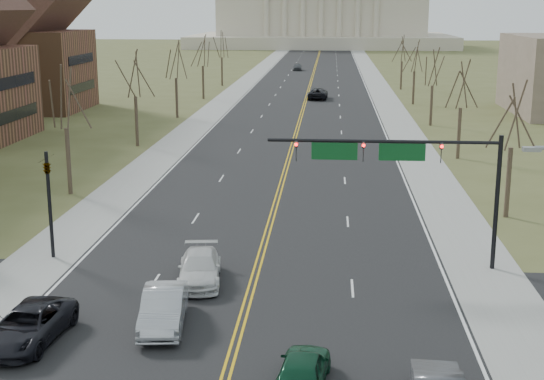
% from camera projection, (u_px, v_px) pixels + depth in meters
% --- Properties ---
extents(road, '(20.00, 380.00, 0.01)m').
position_uv_depth(road, '(310.00, 85.00, 134.77)').
color(road, black).
rests_on(road, ground).
extents(cross_road, '(120.00, 14.00, 0.01)m').
position_uv_depth(cross_road, '(243.00, 317.00, 34.01)').
color(cross_road, black).
rests_on(cross_road, ground).
extents(sidewalk_left, '(4.00, 380.00, 0.03)m').
position_uv_depth(sidewalk_left, '(243.00, 85.00, 135.67)').
color(sidewalk_left, gray).
rests_on(sidewalk_left, ground).
extents(sidewalk_right, '(4.00, 380.00, 0.03)m').
position_uv_depth(sidewalk_right, '(378.00, 86.00, 133.86)').
color(sidewalk_right, gray).
rests_on(sidewalk_right, ground).
extents(center_line, '(0.42, 380.00, 0.01)m').
position_uv_depth(center_line, '(310.00, 85.00, 134.77)').
color(center_line, gold).
rests_on(center_line, road).
extents(edge_line_left, '(0.15, 380.00, 0.01)m').
position_uv_depth(edge_line_left, '(255.00, 85.00, 135.51)').
color(edge_line_left, silver).
rests_on(edge_line_left, road).
extents(edge_line_right, '(0.15, 380.00, 0.01)m').
position_uv_depth(edge_line_right, '(365.00, 85.00, 134.03)').
color(edge_line_right, silver).
rests_on(edge_line_right, road).
extents(capitol, '(90.00, 60.00, 50.00)m').
position_uv_depth(capitol, '(322.00, 5.00, 266.98)').
color(capitol, beige).
rests_on(capitol, ground).
extents(signal_mast, '(12.12, 0.44, 7.20)m').
position_uv_depth(signal_mast, '(401.00, 161.00, 39.35)').
color(signal_mast, black).
rests_on(signal_mast, ground).
extents(signal_left, '(0.32, 0.36, 6.00)m').
position_uv_depth(signal_left, '(49.00, 193.00, 41.27)').
color(signal_left, black).
rests_on(signal_left, ground).
extents(tree_r_0, '(3.74, 3.74, 8.50)m').
position_uv_depth(tree_r_0, '(513.00, 119.00, 48.73)').
color(tree_r_0, '#3D3324').
rests_on(tree_r_0, ground).
extents(tree_l_0, '(3.96, 3.96, 9.00)m').
position_uv_depth(tree_l_0, '(65.00, 101.00, 54.86)').
color(tree_l_0, '#3D3324').
rests_on(tree_l_0, ground).
extents(tree_r_1, '(3.74, 3.74, 8.50)m').
position_uv_depth(tree_r_1, '(462.00, 87.00, 68.11)').
color(tree_r_1, '#3D3324').
rests_on(tree_r_1, ground).
extents(tree_l_1, '(3.96, 3.96, 9.00)m').
position_uv_depth(tree_l_1, '(135.00, 76.00, 74.23)').
color(tree_l_1, '#3D3324').
rests_on(tree_l_1, ground).
extents(tree_r_2, '(3.74, 3.74, 8.50)m').
position_uv_depth(tree_r_2, '(433.00, 69.00, 87.49)').
color(tree_r_2, '#3D3324').
rests_on(tree_r_2, ground).
extents(tree_l_2, '(3.96, 3.96, 9.00)m').
position_uv_depth(tree_l_2, '(176.00, 62.00, 93.61)').
color(tree_l_2, '#3D3324').
rests_on(tree_l_2, ground).
extents(tree_r_3, '(3.74, 3.74, 8.50)m').
position_uv_depth(tree_r_3, '(415.00, 58.00, 106.87)').
color(tree_r_3, '#3D3324').
rests_on(tree_r_3, ground).
extents(tree_l_3, '(3.96, 3.96, 9.00)m').
position_uv_depth(tree_l_3, '(203.00, 52.00, 112.99)').
color(tree_l_3, '#3D3324').
rests_on(tree_l_3, ground).
extents(tree_r_4, '(3.74, 3.74, 8.50)m').
position_uv_depth(tree_r_4, '(402.00, 50.00, 126.24)').
color(tree_r_4, '#3D3324').
rests_on(tree_r_4, ground).
extents(tree_l_4, '(3.96, 3.96, 9.00)m').
position_uv_depth(tree_l_4, '(222.00, 46.00, 132.37)').
color(tree_l_4, '#3D3324').
rests_on(tree_l_4, ground).
extents(bldg_left_far, '(17.10, 14.28, 23.25)m').
position_uv_depth(bldg_left_far, '(17.00, 38.00, 100.51)').
color(bldg_left_far, brown).
rests_on(bldg_left_far, ground).
extents(car_nb_inner_lead, '(2.21, 4.56, 1.50)m').
position_uv_depth(car_nb_inner_lead, '(303.00, 370.00, 27.45)').
color(car_nb_inner_lead, '#0E3E26').
rests_on(car_nb_inner_lead, road).
extents(car_sb_inner_lead, '(2.32, 5.22, 1.66)m').
position_uv_depth(car_sb_inner_lead, '(163.00, 308.00, 32.87)').
color(car_sb_inner_lead, '#A3A5AB').
rests_on(car_sb_inner_lead, road).
extents(car_sb_outer_lead, '(2.90, 5.55, 1.49)m').
position_uv_depth(car_sb_outer_lead, '(28.00, 325.00, 31.30)').
color(car_sb_outer_lead, black).
rests_on(car_sb_outer_lead, road).
extents(car_sb_inner_second, '(2.70, 5.34, 1.49)m').
position_uv_depth(car_sb_inner_second, '(200.00, 268.00, 38.17)').
color(car_sb_inner_second, silver).
rests_on(car_sb_inner_second, road).
extents(car_far_nb, '(3.04, 6.13, 1.67)m').
position_uv_depth(car_far_nb, '(318.00, 93.00, 114.26)').
color(car_far_nb, black).
rests_on(car_far_nb, road).
extents(car_far_sb, '(1.99, 4.61, 1.55)m').
position_uv_depth(car_far_sb, '(297.00, 67.00, 165.89)').
color(car_far_sb, '#4F5357').
rests_on(car_far_sb, road).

